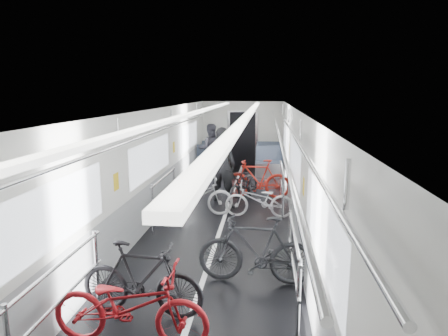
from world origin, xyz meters
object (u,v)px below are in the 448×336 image
object	(u,v)px
bike_left_far	(195,196)
bike_left_near	(130,306)
bike_right_near	(256,250)
person_seated	(210,149)
bike_right_mid	(259,200)
person_standing	(222,164)
bike_aisle	(245,185)
bike_left_mid	(141,279)
bike_right_far	(257,179)

from	to	relation	value
bike_left_far	bike_left_near	bearing A→B (deg)	168.58
bike_right_near	person_seated	distance (m)	7.90
bike_left_near	bike_right_mid	distance (m)	4.91
person_standing	bike_aisle	bearing A→B (deg)	176.79
bike_left_mid	bike_right_far	distance (m)	5.91
bike_right_mid	person_standing	bearing A→B (deg)	-141.73
bike_right_near	bike_left_far	bearing A→B (deg)	-152.06
bike_left_far	bike_right_near	distance (m)	3.39
bike_left_far	bike_aisle	bearing A→B (deg)	-54.21
person_seated	person_standing	bearing A→B (deg)	92.28
bike_left_near	bike_right_far	size ratio (longest dim) A/B	1.03
bike_left_far	person_standing	world-z (taller)	person_standing
bike_left_far	bike_right_far	distance (m)	2.16
bike_left_mid	bike_right_mid	xyz separation A→B (m)	(1.37, 4.13, -0.08)
person_seated	bike_left_near	bearing A→B (deg)	81.97
bike_left_near	bike_aisle	world-z (taller)	bike_left_near
bike_right_near	person_seated	xyz separation A→B (m)	(-1.76, 7.69, 0.34)
bike_left_mid	bike_left_far	size ratio (longest dim) A/B	0.93
person_standing	person_seated	bearing A→B (deg)	-70.55
bike_left_mid	bike_right_near	size ratio (longest dim) A/B	0.94
bike_left_near	bike_left_mid	world-z (taller)	bike_left_mid
bike_left_near	bike_left_far	world-z (taller)	bike_left_near
bike_left_near	bike_right_mid	size ratio (longest dim) A/B	1.17
bike_right_mid	bike_aisle	size ratio (longest dim) A/B	0.89
bike_right_mid	person_standing	world-z (taller)	person_standing
bike_left_far	bike_right_mid	bearing A→B (deg)	-101.07
person_standing	bike_right_mid	bearing A→B (deg)	134.45
bike_right_mid	bike_aisle	bearing A→B (deg)	-161.02
bike_right_near	bike_right_mid	xyz separation A→B (m)	(-0.02, 3.11, -0.11)
bike_right_far	bike_right_near	bearing A→B (deg)	3.84
bike_right_far	bike_aisle	distance (m)	0.58
bike_right_mid	bike_aisle	world-z (taller)	bike_aisle
bike_right_far	person_standing	xyz separation A→B (m)	(-0.89, -0.39, 0.43)
bike_right_near	bike_right_far	world-z (taller)	bike_right_far
bike_aisle	person_seated	size ratio (longest dim) A/B	1.00
bike_right_far	person_seated	size ratio (longest dim) A/B	1.01
bike_left_near	bike_right_near	world-z (taller)	bike_right_near
bike_left_far	bike_right_mid	xyz separation A→B (m)	(1.43, 0.05, -0.05)
bike_left_mid	bike_aisle	world-z (taller)	bike_left_mid
bike_left_near	person_standing	size ratio (longest dim) A/B	0.93
bike_right_near	person_seated	bearing A→B (deg)	-164.52
bike_left_near	person_standing	xyz separation A→B (m)	(0.34, 5.97, 0.48)
person_seated	bike_right_near	bearing A→B (deg)	92.18
bike_right_near	person_standing	size ratio (longest dim) A/B	0.90
bike_right_near	person_standing	bearing A→B (deg)	-164.60
bike_left_near	bike_right_mid	bearing A→B (deg)	-13.37
bike_left_near	bike_right_near	xyz separation A→B (m)	(1.33, 1.61, 0.05)
bike_left_far	person_seated	distance (m)	4.65
bike_left_mid	bike_right_mid	bearing A→B (deg)	-12.23
person_seated	bike_left_far	bearing A→B (deg)	83.09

